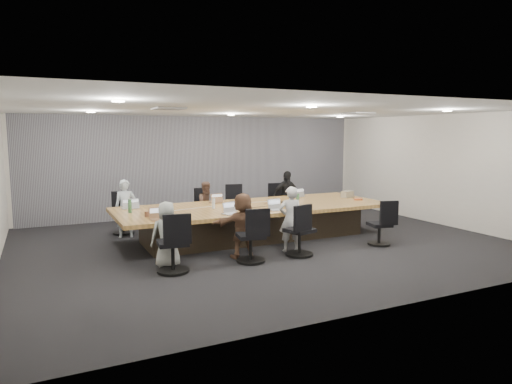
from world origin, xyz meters
name	(u,v)px	position (x,y,z in m)	size (l,w,h in m)	color
floor	(264,243)	(0.00, 0.00, 0.00)	(10.00, 8.00, 0.00)	black
ceiling	(264,110)	(0.00, 0.00, 2.80)	(10.00, 8.00, 0.00)	white
wall_back	(202,166)	(0.00, 4.00, 1.40)	(10.00, 2.80, 0.00)	beige
wall_front	(401,204)	(0.00, -4.00, 1.40)	(10.00, 2.80, 0.00)	beige
wall_right	(438,170)	(5.00, 0.00, 1.40)	(8.00, 2.80, 0.00)	beige
curtain	(203,166)	(0.00, 3.92, 1.40)	(9.80, 0.04, 2.80)	gray
conference_table	(254,220)	(0.00, 0.50, 0.40)	(6.00, 2.20, 0.74)	#2E241A
chair_0	(123,218)	(-2.55, 2.20, 0.38)	(0.51, 0.51, 0.76)	black
chair_1	(203,212)	(-0.62, 2.20, 0.36)	(0.49, 0.49, 0.73)	black
chair_2	(238,208)	(0.36, 2.20, 0.41)	(0.55, 0.55, 0.81)	black
chair_3	(280,206)	(1.58, 2.20, 0.38)	(0.51, 0.51, 0.76)	black
chair_4	(173,248)	(-2.31, -1.20, 0.42)	(0.57, 0.57, 0.85)	black
chair_5	(251,240)	(-0.87, -1.20, 0.41)	(0.55, 0.55, 0.81)	black
chair_6	(300,234)	(0.15, -1.20, 0.41)	(0.55, 0.55, 0.82)	black
chair_7	(379,228)	(2.09, -1.20, 0.36)	(0.49, 0.49, 0.72)	black
person_0	(126,208)	(-2.55, 1.85, 0.65)	(0.47, 0.31, 1.30)	#B2C0CA
laptop_0	(130,208)	(-2.55, 1.30, 0.75)	(0.34, 0.23, 0.02)	#B2B2B7
person_1	(207,206)	(-0.62, 1.85, 0.59)	(0.57, 0.44, 1.17)	brown
laptop_1	(215,202)	(-0.62, 1.30, 0.75)	(0.29, 0.20, 0.02)	#8C6647
person_3	(286,197)	(1.58, 1.85, 0.67)	(0.79, 0.33, 1.35)	black
laptop_3	(297,196)	(1.58, 1.30, 0.75)	(0.32, 0.22, 0.02)	#B2B2B7
person_4	(167,234)	(-2.31, -0.85, 0.58)	(0.57, 0.37, 1.16)	#9AA09B
laptop_4	(159,219)	(-2.31, -0.30, 0.75)	(0.30, 0.20, 0.02)	#8C6647
person_5	(243,225)	(-0.87, -0.85, 0.62)	(1.14, 0.36, 1.23)	brown
laptop_5	(231,214)	(-0.87, -0.30, 0.75)	(0.34, 0.23, 0.02)	#B2B2B7
person_6	(290,219)	(0.15, -0.85, 0.65)	(0.47, 0.31, 1.30)	#BABABA
laptop_6	(277,210)	(0.15, -0.30, 0.75)	(0.30, 0.20, 0.02)	#B2B2B7
bottle_green_left	(130,206)	(-2.65, 0.72, 0.87)	(0.07, 0.07, 0.27)	#407848
bottle_green_right	(298,199)	(0.89, 0.12, 0.87)	(0.07, 0.07, 0.26)	#407848
bottle_clear	(214,203)	(-0.96, 0.48, 0.85)	(0.07, 0.07, 0.22)	silver
cup_white_far	(233,204)	(-0.43, 0.67, 0.78)	(0.07, 0.07, 0.09)	white
cup_white_near	(291,198)	(1.15, 0.88, 0.80)	(0.09, 0.09, 0.11)	white
mug_brown	(147,214)	(-2.44, 0.15, 0.79)	(0.08, 0.08, 0.10)	brown
mic_left	(244,207)	(-0.34, 0.30, 0.75)	(0.13, 0.09, 0.03)	black
mic_right	(284,202)	(0.79, 0.55, 0.75)	(0.14, 0.09, 0.03)	black
stapler	(273,208)	(0.15, -0.11, 0.77)	(0.14, 0.04, 0.05)	black
canvas_bag	(347,194)	(2.65, 0.66, 0.82)	(0.29, 0.18, 0.16)	gray
snack_packet	(358,199)	(2.61, 0.18, 0.76)	(0.19, 0.13, 0.04)	#C05828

